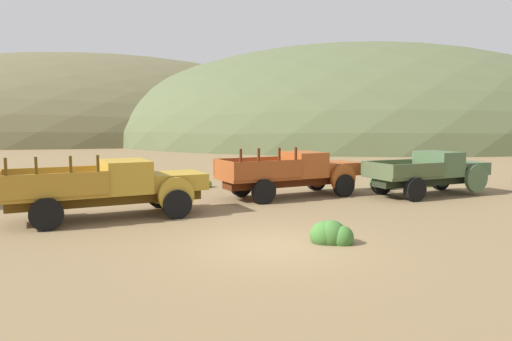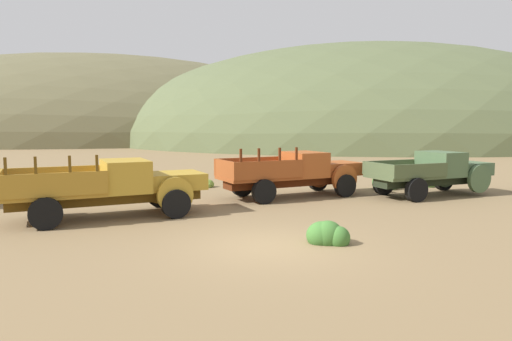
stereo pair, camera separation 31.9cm
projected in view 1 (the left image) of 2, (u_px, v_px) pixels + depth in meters
The scene contains 10 objects.
ground_plane at pixel (272, 246), 11.82m from camera, with size 300.00×300.00×0.00m, color olive.
hill_center at pixel (93, 140), 83.95m from camera, with size 94.97×59.68×30.02m, color brown.
hill_far_left at pixel (354, 141), 80.62m from camera, with size 83.23×76.59×31.30m, color #56603D.
truck_mustard at pixel (123, 187), 15.48m from camera, with size 6.69×3.55×2.16m.
truck_oxide_orange at pixel (301, 173), 19.90m from camera, with size 6.59×3.45×2.16m.
truck_weathered_green at pixel (435, 172), 20.24m from camera, with size 5.86×3.06×1.89m.
bush_near_barrel at pixel (206, 185), 22.60m from camera, with size 0.65×0.69×0.49m.
bush_lone_scrub at pixel (383, 183), 22.16m from camera, with size 1.34×1.06×1.08m.
bush_front_right at pixel (331, 235), 12.14m from camera, with size 1.07×0.91×0.77m.
bush_back_edge at pixel (427, 184), 22.92m from camera, with size 0.77×0.61×0.48m.
Camera 1 is at (-3.15, -11.13, 3.13)m, focal length 32.62 mm.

